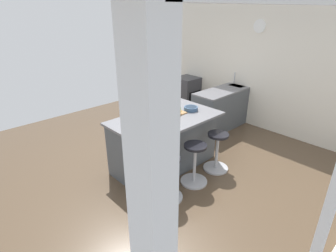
{
  "coord_description": "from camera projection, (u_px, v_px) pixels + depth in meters",
  "views": [
    {
      "loc": [
        2.83,
        3.07,
        2.64
      ],
      "look_at": [
        0.01,
        0.07,
        0.81
      ],
      "focal_mm": 28.54,
      "sensor_mm": 36.0,
      "label": 1
    }
  ],
  "objects": [
    {
      "name": "interior_partition_left",
      "position": [
        257.0,
        64.0,
        6.08
      ],
      "size": [
        0.15,
        5.65,
        2.92
      ],
      "color": "silver",
      "rests_on": "ground_plane"
    },
    {
      "name": "fruit_bowl",
      "position": [
        191.0,
        108.0,
        4.76
      ],
      "size": [
        0.25,
        0.25,
        0.07
      ],
      "color": "#334C6B",
      "rests_on": "kitchen_island"
    },
    {
      "name": "kitchen_island",
      "position": [
        164.0,
        141.0,
        4.69
      ],
      "size": [
        1.85,
        1.09,
        0.95
      ],
      "color": "#4C5156",
      "rests_on": "ground_plane"
    },
    {
      "name": "sink_cabinet",
      "position": [
        231.0,
        105.0,
        6.51
      ],
      "size": [
        2.24,
        0.6,
        1.2
      ],
      "color": "#4C5156",
      "rests_on": "ground_plane"
    },
    {
      "name": "apple_green",
      "position": [
        179.0,
        109.0,
        4.68
      ],
      "size": [
        0.08,
        0.08,
        0.08
      ],
      "primitive_type": "sphere",
      "color": "#609E2D",
      "rests_on": "cutting_board"
    },
    {
      "name": "apple_yellow",
      "position": [
        179.0,
        112.0,
        4.55
      ],
      "size": [
        0.08,
        0.08,
        0.08
      ],
      "primitive_type": "sphere",
      "color": "gold",
      "rests_on": "cutting_board"
    },
    {
      "name": "water_bottle",
      "position": [
        142.0,
        117.0,
        4.15
      ],
      "size": [
        0.06,
        0.06,
        0.31
      ],
      "color": "silver",
      "rests_on": "kitchen_island"
    },
    {
      "name": "stool_by_window",
      "position": [
        217.0,
        153.0,
        4.64
      ],
      "size": [
        0.44,
        0.44,
        0.69
      ],
      "color": "#B7B7BC",
      "rests_on": "ground_plane"
    },
    {
      "name": "oven_range",
      "position": [
        187.0,
        93.0,
        7.5
      ],
      "size": [
        0.6,
        0.61,
        0.89
      ],
      "color": "#38383D",
      "rests_on": "ground_plane"
    },
    {
      "name": "stool_middle",
      "position": [
        195.0,
        165.0,
        4.28
      ],
      "size": [
        0.44,
        0.44,
        0.69
      ],
      "color": "#B7B7BC",
      "rests_on": "ground_plane"
    },
    {
      "name": "stool_near_camera",
      "position": [
        168.0,
        180.0,
        3.91
      ],
      "size": [
        0.44,
        0.44,
        0.69
      ],
      "color": "#B7B7BC",
      "rests_on": "ground_plane"
    },
    {
      "name": "ground_plane",
      "position": [
        166.0,
        165.0,
        4.88
      ],
      "size": [
        7.43,
        7.43,
        0.0
      ],
      "primitive_type": "plane",
      "color": "brown"
    },
    {
      "name": "cutting_board",
      "position": [
        175.0,
        113.0,
        4.61
      ],
      "size": [
        0.36,
        0.24,
        0.02
      ],
      "primitive_type": "cube",
      "color": "olive",
      "rests_on": "kitchen_island"
    },
    {
      "name": "apple_red",
      "position": [
        171.0,
        112.0,
        4.54
      ],
      "size": [
        0.07,
        0.07,
        0.07
      ],
      "primitive_type": "sphere",
      "color": "red",
      "rests_on": "cutting_board"
    }
  ]
}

